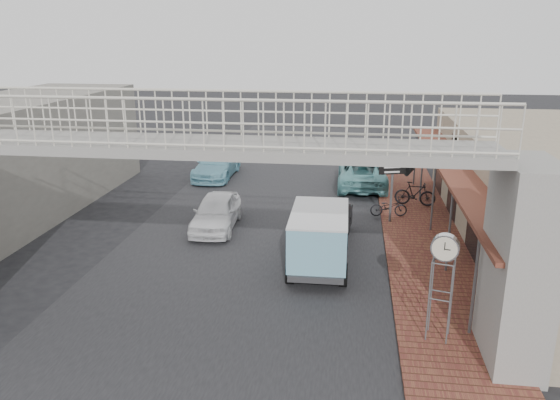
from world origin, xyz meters
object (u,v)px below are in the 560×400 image
(angkot_van, at_px, (319,231))
(motorcycle_far, at_px, (415,194))
(dark_sedan, at_px, (325,227))
(street_clock, at_px, (445,252))
(arrow_sign, at_px, (411,164))
(angkot_far, at_px, (217,165))
(motorcycle_near, at_px, (389,207))
(white_hatchback, at_px, (216,212))
(angkot_curb, at_px, (362,173))

(angkot_van, bearing_deg, motorcycle_far, 61.13)
(dark_sedan, relative_size, street_clock, 1.54)
(motorcycle_far, height_order, arrow_sign, arrow_sign)
(arrow_sign, bearing_deg, dark_sedan, -154.87)
(dark_sedan, xyz_separation_m, motorcycle_far, (3.83, 5.23, -0.07))
(angkot_far, height_order, motorcycle_near, angkot_far)
(street_clock, bearing_deg, white_hatchback, 150.17)
(angkot_van, bearing_deg, motorcycle_near, 63.94)
(white_hatchback, bearing_deg, dark_sedan, -18.25)
(motorcycle_far, height_order, street_clock, street_clock)
(angkot_curb, xyz_separation_m, angkot_far, (-8.01, 0.98, -0.04))
(angkot_far, relative_size, arrow_sign, 1.58)
(dark_sedan, height_order, street_clock, street_clock)
(motorcycle_near, relative_size, street_clock, 0.55)
(angkot_curb, distance_m, street_clock, 15.09)
(dark_sedan, height_order, motorcycle_far, dark_sedan)
(angkot_van, height_order, street_clock, street_clock)
(motorcycle_far, distance_m, street_clock, 11.76)
(angkot_curb, xyz_separation_m, motorcycle_far, (2.38, -3.28, -0.09))
(angkot_curb, distance_m, motorcycle_near, 5.16)
(motorcycle_far, bearing_deg, white_hatchback, 123.14)
(motorcycle_far, bearing_deg, arrow_sign, 174.55)
(motorcycle_near, bearing_deg, street_clock, 177.58)
(dark_sedan, bearing_deg, motorcycle_far, 60.19)
(angkot_far, relative_size, angkot_van, 1.14)
(dark_sedan, bearing_deg, angkot_far, 131.01)
(dark_sedan, distance_m, angkot_van, 2.18)
(angkot_far, bearing_deg, dark_sedan, -55.06)
(angkot_far, relative_size, motorcycle_far, 2.62)
(street_clock, distance_m, arrow_sign, 9.35)
(dark_sedan, height_order, angkot_van, angkot_van)
(dark_sedan, distance_m, arrow_sign, 4.82)
(angkot_curb, xyz_separation_m, arrow_sign, (1.85, -5.53, 1.83))
(angkot_van, distance_m, arrow_sign, 6.24)
(street_clock, bearing_deg, arrow_sign, 104.34)
(angkot_curb, relative_size, angkot_van, 1.26)
(angkot_far, xyz_separation_m, motorcycle_near, (9.11, -6.02, -0.18))
(angkot_van, bearing_deg, dark_sedan, 86.73)
(angkot_curb, relative_size, angkot_far, 1.10)
(dark_sedan, xyz_separation_m, angkot_van, (-0.09, -2.10, 0.59))
(dark_sedan, xyz_separation_m, arrow_sign, (3.30, 2.98, 1.85))
(arrow_sign, bearing_deg, street_clock, -107.12)
(angkot_far, height_order, arrow_sign, arrow_sign)
(street_clock, bearing_deg, dark_sedan, 131.73)
(dark_sedan, height_order, angkot_curb, angkot_curb)
(angkot_curb, bearing_deg, arrow_sign, 107.69)
(arrow_sign, bearing_deg, angkot_far, 129.62)
(angkot_far, height_order, street_clock, street_clock)
(motorcycle_far, bearing_deg, angkot_curb, 43.72)
(white_hatchback, distance_m, motorcycle_far, 9.26)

